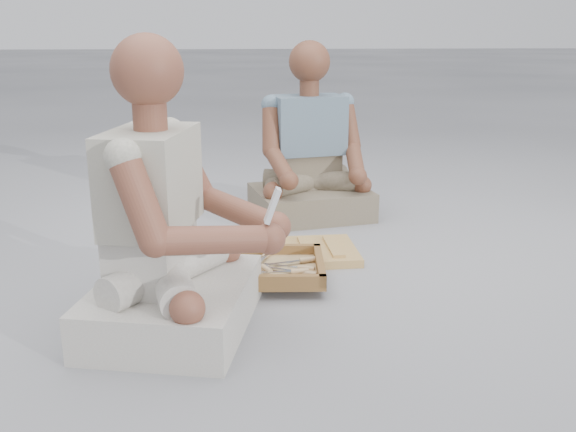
{
  "coord_description": "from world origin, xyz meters",
  "views": [
    {
      "loc": [
        -0.15,
        -2.26,
        1.01
      ],
      "look_at": [
        0.02,
        0.15,
        0.3
      ],
      "focal_mm": 40.0,
      "sensor_mm": 36.0,
      "label": 1
    }
  ],
  "objects": [
    {
      "name": "wood_chip_1",
      "position": [
        0.14,
        0.56,
        0.0
      ],
      "size": [
        0.02,
        0.02,
        0.0
      ],
      "primitive_type": "cube",
      "rotation": [
        0.0,
        0.0,
        2.34
      ],
      "color": "tan",
      "rests_on": "ground"
    },
    {
      "name": "chisel_3",
      "position": [
        0.09,
        0.25,
        0.07
      ],
      "size": [
        0.22,
        0.08,
        0.02
      ],
      "rotation": [
        0.0,
        0.0,
        0.27
      ],
      "color": "silver",
      "rests_on": "tool_tray"
    },
    {
      "name": "wood_chip_9",
      "position": [
        -0.1,
        0.3,
        0.0
      ],
      "size": [
        0.02,
        0.02,
        0.0
      ],
      "primitive_type": "cube",
      "rotation": [
        0.0,
        0.0,
        0.6
      ],
      "color": "tan",
      "rests_on": "ground"
    },
    {
      "name": "chisel_4",
      "position": [
        0.08,
        0.12,
        0.07
      ],
      "size": [
        0.2,
        0.12,
        0.02
      ],
      "rotation": [
        0.0,
        0.0,
        -0.49
      ],
      "color": "silver",
      "rests_on": "tool_tray"
    },
    {
      "name": "wood_chip_8",
      "position": [
        -0.06,
        0.49,
        0.0
      ],
      "size": [
        0.02,
        0.02,
        0.0
      ],
      "primitive_type": "cube",
      "rotation": [
        0.0,
        0.0,
        0.37
      ],
      "color": "tan",
      "rests_on": "ground"
    },
    {
      "name": "wood_chip_10",
      "position": [
        -0.31,
        0.31,
        0.0
      ],
      "size": [
        0.02,
        0.02,
        0.0
      ],
      "primitive_type": "cube",
      "rotation": [
        0.0,
        0.0,
        1.95
      ],
      "color": "tan",
      "rests_on": "ground"
    },
    {
      "name": "carved_panel",
      "position": [
        0.07,
        0.51,
        0.02
      ],
      "size": [
        0.58,
        0.4,
        0.04
      ],
      "primitive_type": "cube",
      "rotation": [
        0.0,
        0.0,
        0.05
      ],
      "color": "#A3853F",
      "rests_on": "ground"
    },
    {
      "name": "companion",
      "position": [
        0.21,
        1.17,
        0.32
      ],
      "size": [
        0.7,
        0.6,
        0.95
      ],
      "rotation": [
        0.0,
        0.0,
        3.36
      ],
      "color": "#766855",
      "rests_on": "ground"
    },
    {
      "name": "wood_chip_3",
      "position": [
        0.17,
        0.34,
        0.0
      ],
      "size": [
        0.02,
        0.02,
        0.0
      ],
      "primitive_type": "cube",
      "rotation": [
        0.0,
        0.0,
        0.81
      ],
      "color": "tan",
      "rests_on": "ground"
    },
    {
      "name": "chisel_6",
      "position": [
        -0.11,
        0.16,
        0.08
      ],
      "size": [
        0.06,
        0.22,
        0.02
      ],
      "rotation": [
        0.0,
        0.0,
        -1.38
      ],
      "color": "silver",
      "rests_on": "tool_tray"
    },
    {
      "name": "wood_chip_7",
      "position": [
        0.0,
        0.45,
        0.0
      ],
      "size": [
        0.02,
        0.02,
        0.0
      ],
      "primitive_type": "cube",
      "rotation": [
        0.0,
        0.0,
        1.99
      ],
      "color": "tan",
      "rests_on": "ground"
    },
    {
      "name": "wood_chip_2",
      "position": [
        -0.23,
        0.26,
        0.0
      ],
      "size": [
        0.02,
        0.02,
        0.0
      ],
      "primitive_type": "cube",
      "rotation": [
        0.0,
        0.0,
        1.96
      ],
      "color": "tan",
      "rests_on": "ground"
    },
    {
      "name": "chisel_0",
      "position": [
        0.07,
        0.2,
        0.06
      ],
      "size": [
        0.21,
        0.1,
        0.02
      ],
      "rotation": [
        0.0,
        0.0,
        -0.37
      ],
      "color": "silver",
      "rests_on": "tool_tray"
    },
    {
      "name": "chisel_7",
      "position": [
        -0.08,
        0.17,
        0.08
      ],
      "size": [
        0.12,
        0.2,
        0.02
      ],
      "rotation": [
        0.0,
        0.0,
        -1.1
      ],
      "color": "silver",
      "rests_on": "tool_tray"
    },
    {
      "name": "wood_chip_5",
      "position": [
        -0.13,
        0.48,
        0.0
      ],
      "size": [
        0.02,
        0.02,
        0.0
      ],
      "primitive_type": "cube",
      "rotation": [
        0.0,
        0.0,
        2.62
      ],
      "color": "tan",
      "rests_on": "ground"
    },
    {
      "name": "wood_chip_12",
      "position": [
        0.27,
        0.46,
        0.0
      ],
      "size": [
        0.02,
        0.02,
        0.0
      ],
      "primitive_type": "cube",
      "rotation": [
        0.0,
        0.0,
        2.99
      ],
      "color": "tan",
      "rests_on": "ground"
    },
    {
      "name": "chisel_1",
      "position": [
        0.04,
        0.12,
        0.08
      ],
      "size": [
        0.22,
        0.02,
        0.02
      ],
      "rotation": [
        0.0,
        0.0,
        0.01
      ],
      "color": "silver",
      "rests_on": "tool_tray"
    },
    {
      "name": "wood_chip_6",
      "position": [
        -0.2,
        0.05,
        0.0
      ],
      "size": [
        0.02,
        0.02,
        0.0
      ],
      "primitive_type": "cube",
      "rotation": [
        0.0,
        0.0,
        0.65
      ],
      "color": "tan",
      "rests_on": "ground"
    },
    {
      "name": "tool_tray",
      "position": [
        -0.08,
        0.21,
        0.06
      ],
      "size": [
        0.5,
        0.41,
        0.06
      ],
      "rotation": [
        0.0,
        0.0,
        -0.05
      ],
      "color": "brown",
      "rests_on": "carved_panel"
    },
    {
      "name": "chisel_2",
      "position": [
        -0.04,
        0.37,
        0.08
      ],
      "size": [
        0.1,
        0.21,
        0.02
      ],
      "rotation": [
        0.0,
        0.0,
        1.19
      ],
      "color": "silver",
      "rests_on": "tool_tray"
    },
    {
      "name": "ground",
      "position": [
        0.0,
        0.0,
        0.0
      ],
      "size": [
        60.0,
        60.0,
        0.0
      ],
      "primitive_type": "plane",
      "color": "#999A9E",
      "rests_on": "ground"
    },
    {
      "name": "wood_chip_14",
      "position": [
        -0.35,
        -0.08,
        0.0
      ],
      "size": [
        0.02,
        0.02,
        0.0
      ],
      "primitive_type": "cube",
      "rotation": [
        0.0,
        0.0,
        1.71
      ],
      "color": "tan",
      "rests_on": "ground"
    },
    {
      "name": "wood_chip_4",
      "position": [
        -0.33,
        0.56,
        0.0
      ],
      "size": [
        0.02,
        0.02,
        0.0
      ],
      "primitive_type": "cube",
      "rotation": [
        0.0,
        0.0,
        2.16
      ],
      "color": "tan",
      "rests_on": "ground"
    },
    {
      "name": "chisel_5",
      "position": [
        -0.08,
        0.33,
        0.07
      ],
      "size": [
        0.14,
        0.19,
        0.02
      ],
      "rotation": [
        0.0,
        0.0,
        0.99
      ],
      "color": "silver",
      "rests_on": "tool_tray"
    },
    {
      "name": "wood_chip_13",
      "position": [
        0.02,
        0.4,
        0.0
      ],
      "size": [
        0.02,
        0.02,
        0.0
      ],
      "primitive_type": "cube",
      "rotation": [
        0.0,
        0.0,
        2.97
      ],
      "color": "tan",
      "rests_on": "ground"
    },
    {
      "name": "mobile_phone",
      "position": [
        -0.06,
        -0.32,
        0.47
      ],
      "size": [
        0.06,
        0.05,
        0.11
      ],
      "rotation": [
        -0.35,
        0.0,
        -1.54
      ],
      "color": "silver",
      "rests_on": "craftsman"
    },
    {
      "name": "wood_chip_0",
      "position": [
        0.15,
        0.25,
        0.0
      ],
      "size": [
        0.02,
        0.02,
        0.0
      ],
      "primitive_type": "cube",
      "rotation": [
        0.0,
        0.0,
        2.35
      ],
      "color": "tan",
      "rests_on": "ground"
    },
    {
      "name": "wood_chip_11",
      "position": [
        -0.15,
        0.44,
        0.0
      ],
      "size": [
        0.02,
        0.02,
        0.0
      ],
      "primitive_type": "cube",
      "rotation": [
        0.0,
        0.0,
        1.8
      ],
      "color": "tan",
      "rests_on": "ground"
    },
    {
      "name": "craftsman",
      "position": [
        -0.41,
        -0.18,
        0.34
      ],
      "size": [
        0.72,
        0.73,
        1.0
      ],
      "rotation": [
        0.0,
        0.0,
        -1.78
      ],
      "color": "beige",
      "rests_on": "ground"
    }
  ]
}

